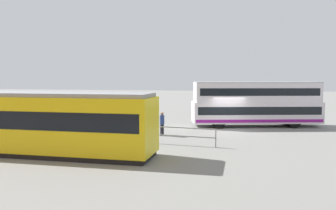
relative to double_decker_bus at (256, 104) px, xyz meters
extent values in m
plane|color=gray|center=(2.10, 2.57, -1.89)|extent=(160.00, 160.00, 0.00)
cube|color=silver|center=(-0.01, 0.00, -0.69)|extent=(10.76, 4.85, 1.71)
cube|color=silver|center=(-0.01, 0.00, 0.93)|extent=(10.43, 4.68, 1.54)
cube|color=black|center=(-0.01, 0.00, -0.49)|extent=(10.25, 4.75, 0.64)
cube|color=black|center=(-0.01, 0.00, 1.01)|extent=(9.93, 4.58, 0.60)
cube|color=#8C198C|center=(-0.01, 0.00, -1.29)|extent=(10.56, 4.84, 0.24)
cube|color=#B2B2B7|center=(-0.01, 0.00, 1.76)|extent=(10.43, 4.68, 0.10)
cylinder|color=black|center=(3.15, 0.75, -1.39)|extent=(1.54, 2.59, 1.00)
cylinder|color=black|center=(-2.81, -0.67, -1.39)|extent=(1.54, 2.59, 1.00)
cube|color=yellow|center=(12.20, 12.82, -0.24)|extent=(13.29, 2.89, 2.82)
cube|color=black|center=(12.20, 12.82, 0.05)|extent=(12.76, 2.91, 0.90)
cube|color=gray|center=(12.20, 12.82, 1.27)|extent=(13.02, 2.67, 0.20)
cube|color=black|center=(12.20, 12.82, -1.77)|extent=(13.02, 2.75, 0.25)
cylinder|color=black|center=(6.61, 5.86, -1.49)|extent=(0.14, 0.14, 0.81)
cylinder|color=black|center=(6.68, 6.06, -1.49)|extent=(0.14, 0.14, 0.81)
cylinder|color=navy|center=(6.64, 5.96, -0.78)|extent=(0.41, 0.41, 0.62)
sphere|color=#8C6647|center=(6.64, 5.96, -0.36)|extent=(0.22, 0.22, 0.22)
cube|color=gray|center=(7.22, 8.69, -0.84)|extent=(8.99, 1.25, 0.06)
cube|color=gray|center=(7.22, 8.69, -1.34)|extent=(8.99, 1.25, 0.06)
cylinder|color=gray|center=(2.72, 9.28, -1.37)|extent=(0.07, 0.07, 1.05)
cylinder|color=gray|center=(7.22, 8.69, -1.37)|extent=(0.07, 0.07, 1.05)
cylinder|color=gray|center=(11.71, 8.10, -1.37)|extent=(0.07, 0.07, 1.05)
cylinder|color=slate|center=(12.67, 9.28, -0.65)|extent=(0.10, 0.10, 2.50)
cube|color=#D8D84C|center=(12.68, 9.32, 0.19)|extent=(1.02, 0.31, 0.63)
camera|label=1|loc=(1.61, 28.76, 2.13)|focal=36.08mm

